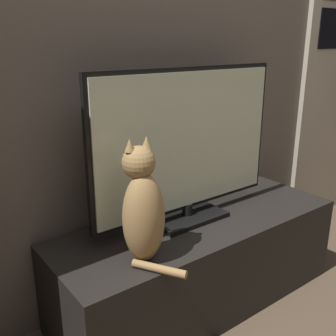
% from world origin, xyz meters
% --- Properties ---
extents(wall_back, '(4.80, 0.05, 2.60)m').
position_xyz_m(wall_back, '(0.00, 1.22, 1.30)').
color(wall_back, '#60564C').
rests_on(wall_back, ground_plane).
extents(tv_stand, '(1.33, 0.46, 0.41)m').
position_xyz_m(tv_stand, '(0.00, 0.95, 0.20)').
color(tv_stand, black).
rests_on(tv_stand, ground_plane).
extents(tv, '(0.92, 0.20, 0.65)m').
position_xyz_m(tv, '(-0.03, 1.00, 0.74)').
color(tv, black).
rests_on(tv, tv_stand).
extents(cat, '(0.16, 0.28, 0.45)m').
position_xyz_m(cat, '(-0.37, 0.84, 0.60)').
color(cat, '#997547').
rests_on(cat, tv_stand).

